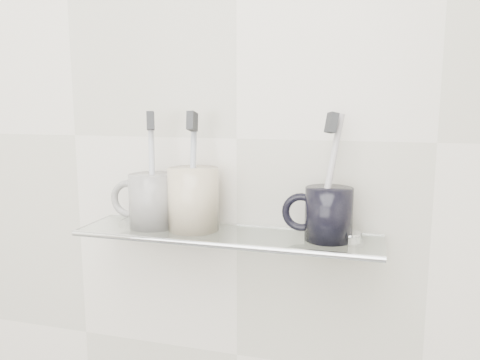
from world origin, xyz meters
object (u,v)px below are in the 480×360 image
(mug_right, at_px, (329,214))
(mug_left, at_px, (153,200))
(mug_center, at_px, (193,199))
(shelf_glass, at_px, (226,235))

(mug_right, bearing_deg, mug_left, -156.01)
(mug_center, distance_m, mug_right, 0.22)
(shelf_glass, height_order, mug_right, mug_right)
(shelf_glass, distance_m, mug_center, 0.08)
(mug_center, relative_size, mug_right, 1.27)
(shelf_glass, height_order, mug_center, mug_center)
(mug_right, bearing_deg, mug_center, -156.01)
(mug_left, bearing_deg, mug_center, 21.36)
(mug_left, relative_size, mug_right, 1.11)
(mug_left, xyz_separation_m, mug_right, (0.30, 0.00, -0.00))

